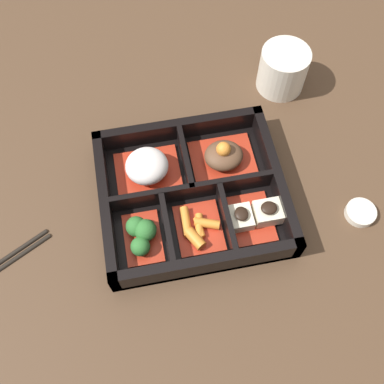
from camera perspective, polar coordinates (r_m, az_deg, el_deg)
name	(u,v)px	position (r m, az deg, el deg)	size (l,w,h in m)	color
ground_plane	(192,199)	(0.69, 0.00, -0.96)	(3.00, 3.00, 0.00)	#4C3523
bento_base	(192,198)	(0.68, 0.00, -0.77)	(0.27, 0.24, 0.01)	black
bento_rim	(192,194)	(0.66, 0.02, -0.28)	(0.27, 0.24, 0.05)	black
bowl_rice	(147,168)	(0.68, -5.72, 3.10)	(0.10, 0.09, 0.05)	#B22D19
bowl_stew	(223,157)	(0.69, 4.02, 4.48)	(0.10, 0.09, 0.05)	#B22D19
bowl_greens	(142,234)	(0.64, -6.37, -5.27)	(0.05, 0.08, 0.04)	#B22D19
bowl_carrots	(197,228)	(0.65, 0.61, -4.63)	(0.07, 0.08, 0.02)	#B22D19
bowl_tofu	(255,216)	(0.65, 7.97, -2.98)	(0.08, 0.08, 0.04)	#B22D19
tea_cup	(283,69)	(0.80, 11.48, 15.07)	(0.08, 0.08, 0.07)	beige
sauce_dish	(361,213)	(0.71, 20.61, -2.45)	(0.05, 0.05, 0.01)	beige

